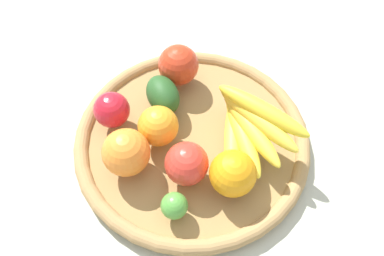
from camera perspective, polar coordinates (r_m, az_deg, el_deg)
The scene contains 11 objects.
ground_plane at distance 0.72m, azimuth 0.00°, elevation -2.37°, with size 2.40×2.40×0.00m, color #B5B8A4.
basket at distance 0.71m, azimuth 0.00°, elevation -1.69°, with size 0.42×0.42×0.03m.
banana_bunch at distance 0.66m, azimuth 8.34°, elevation 0.27°, with size 0.18×0.16×0.08m.
avocado at distance 0.71m, azimuth -4.31°, elevation 4.87°, with size 0.08×0.06×0.06m, color #234D20.
apple_1 at distance 0.70m, azimuth -11.66°, elevation 2.62°, with size 0.06×0.06×0.06m, color red.
apple_0 at distance 0.62m, azimuth -0.79°, elevation -5.24°, with size 0.07×0.07×0.07m, color red.
orange_2 at distance 0.64m, azimuth -9.62°, elevation -3.55°, with size 0.08×0.08×0.08m, color orange.
orange_1 at distance 0.61m, azimuth 5.99°, elevation -6.64°, with size 0.08×0.08×0.08m, color orange.
apple_2 at distance 0.75m, azimuth -2.01°, elevation 9.20°, with size 0.08×0.08×0.08m, color red.
orange_0 at distance 0.66m, azimuth -4.97°, elevation 0.30°, with size 0.07×0.07×0.07m, color orange.
lime_0 at distance 0.61m, azimuth -2.60°, elevation -11.29°, with size 0.04×0.04×0.04m, color #4D9638.
Camera 1 is at (-0.36, 0.12, 0.61)m, focal length 36.44 mm.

